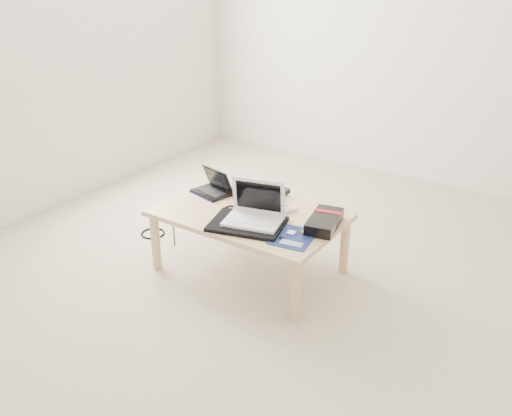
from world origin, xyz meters
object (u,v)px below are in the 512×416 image
Objects in this scene: coffee_table at (249,219)px; white_laptop at (255,212)px; netbook at (213,188)px; gpu_box at (324,222)px.

white_laptop is at bearing -42.60° from coffee_table.
coffee_table is 0.38m from netbook.
gpu_box reaches higher than coffee_table.
netbook is 0.83× the size of gpu_box.
netbook is at bearing 155.68° from white_laptop.
netbook is at bearing 162.83° from coffee_table.
white_laptop is 0.40m from gpu_box.
coffee_table is 3.99× the size of netbook.
netbook is 0.51m from white_laptop.
netbook is at bearing 177.79° from gpu_box.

